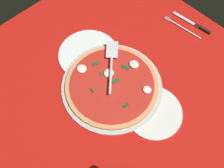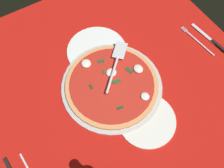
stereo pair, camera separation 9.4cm
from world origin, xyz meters
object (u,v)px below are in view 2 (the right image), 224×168
dinner_plate_right (97,51)px  place_setting_near (204,41)px  pizza (112,84)px  pizza_server (116,64)px  dinner_plate_left (147,120)px

dinner_plate_right → place_setting_near: 47.61cm
pizza → place_setting_near: size_ratio=1.73×
pizza → place_setting_near: bearing=-93.0°
pizza → pizza_server: size_ratio=1.83×
pizza → pizza_server: 8.15cm
pizza → place_setting_near: (-2.46, -46.27, -1.52)cm
pizza → pizza_server: bearing=-41.8°
dinner_plate_left → pizza_server: (24.81, -1.86, 3.72)cm
dinner_plate_right → pizza_server: pizza_server is taller
place_setting_near → dinner_plate_right: bearing=59.2°
pizza → dinner_plate_right: bearing=-10.2°
pizza → dinner_plate_left: bearing=-170.0°
dinner_plate_right → place_setting_near: (-20.35, -43.04, -0.14)cm
pizza_server → place_setting_near: bearing=-54.8°
pizza_server → place_setting_near: size_ratio=0.95×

